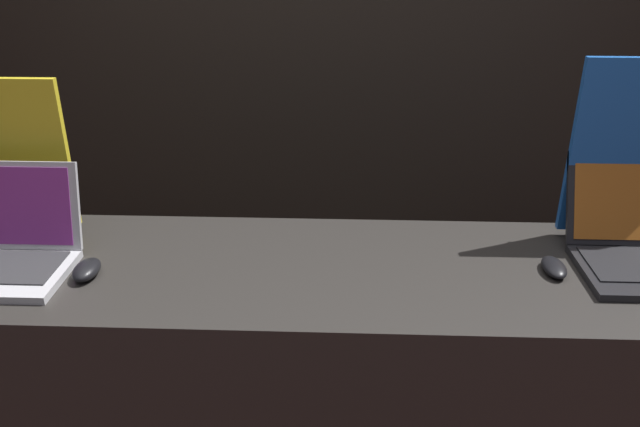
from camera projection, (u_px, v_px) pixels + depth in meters
The scene contains 6 objects.
wall_back at pixel (331, 12), 2.51m from camera, with size 8.00×0.05×2.80m.
display_counter at pixel (318, 408), 1.79m from camera, with size 2.12×0.56×0.93m.
mouse_front at pixel (87, 270), 1.54m from camera, with size 0.06×0.10×0.04m.
promo_stand_front at pixel (19, 162), 1.69m from camera, with size 0.28×0.07×0.44m.
mouse_back at pixel (554, 267), 1.56m from camera, with size 0.06×0.11×0.03m.
promo_stand_back at pixel (635, 156), 1.64m from camera, with size 0.34×0.07×0.50m.
Camera 1 is at (0.06, -1.10, 1.74)m, focal length 35.00 mm.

